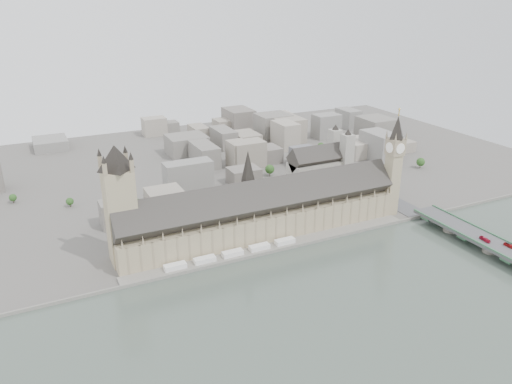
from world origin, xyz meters
name	(u,v)px	position (x,y,z in m)	size (l,w,h in m)	color
ground	(271,244)	(0.00, 0.00, 0.00)	(900.00, 900.00, 0.00)	#595651
river_thames	(396,358)	(0.00, -165.00, 0.00)	(600.00, 600.00, 0.00)	#465247
embankment_wall	(279,250)	(0.00, -15.00, 1.50)	(600.00, 1.50, 3.00)	slate
river_terrace	(275,247)	(0.00, -7.50, 1.00)	(270.00, 15.00, 2.00)	slate
terrace_tents	(233,253)	(-40.00, -7.00, 4.00)	(118.00, 7.00, 4.00)	white
palace_of_westminster	(261,213)	(0.00, 19.70, 22.71)	(265.00, 40.73, 55.44)	gray
elizabeth_tower	(394,159)	(138.00, 8.00, 58.09)	(17.00, 17.00, 107.50)	gray
victoria_tower	(120,200)	(-122.00, 26.00, 55.20)	(30.00, 30.00, 100.00)	gray
central_tower	(248,176)	(-10.00, 26.00, 57.92)	(13.00, 13.00, 48.00)	#9E886C
westminster_bridge	(483,243)	(162.00, -87.50, 5.12)	(25.00, 325.00, 10.25)	#474749
westminster_abbey	(320,169)	(110.92, 95.00, 25.08)	(68.00, 36.00, 64.00)	gray
city_skyline_inland	(183,151)	(0.00, 245.00, 19.00)	(720.00, 360.00, 38.00)	gray
park_trees	(234,214)	(-10.00, 60.00, 7.50)	(110.00, 30.00, 15.00)	#1E4819
red_bus_north	(485,239)	(157.87, -91.47, 11.71)	(2.46, 10.51, 2.93)	#B7142F
red_bus_south	(509,246)	(166.87, -108.43, 11.60)	(2.27, 9.72, 2.71)	#A41416
car_approach	(393,190)	(166.03, 35.45, 10.93)	(1.90, 4.68, 1.36)	gray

